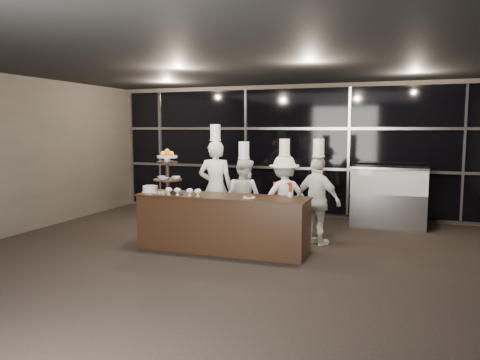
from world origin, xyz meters
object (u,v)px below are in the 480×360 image
(buffet_counter, at_px, (222,223))
(display_case, at_px, (389,194))
(chef_c, at_px, (284,196))
(layer_cake, at_px, (150,189))
(display_stand, at_px, (167,168))
(chef_a, at_px, (216,186))
(chef_d, at_px, (318,200))
(chef_b, at_px, (244,197))

(buffet_counter, relative_size, display_case, 1.91)
(chef_c, bearing_deg, buffet_counter, -120.30)
(buffet_counter, distance_m, display_case, 3.80)
(layer_cake, bearing_deg, buffet_counter, 2.19)
(display_stand, distance_m, display_case, 4.56)
(chef_a, height_order, chef_c, chef_a)
(display_case, distance_m, chef_a, 3.54)
(chef_d, bearing_deg, layer_cake, -160.60)
(display_case, height_order, chef_d, chef_d)
(display_case, bearing_deg, layer_cake, -142.38)
(display_case, xyz_separation_m, chef_d, (-1.08, -1.97, 0.10))
(layer_cake, relative_size, chef_b, 0.17)
(display_case, bearing_deg, chef_d, -118.85)
(chef_c, bearing_deg, chef_d, -25.85)
(buffet_counter, distance_m, layer_cake, 1.40)
(buffet_counter, xyz_separation_m, layer_cake, (-1.31, -0.05, 0.51))
(display_case, bearing_deg, chef_a, -149.96)
(buffet_counter, xyz_separation_m, chef_d, (1.40, 0.90, 0.32))
(layer_cake, xyz_separation_m, chef_b, (1.32, 1.06, -0.22))
(buffet_counter, bearing_deg, chef_d, 32.84)
(display_stand, relative_size, chef_c, 0.41)
(display_stand, bearing_deg, chef_a, 69.04)
(buffet_counter, bearing_deg, chef_b, 88.93)
(buffet_counter, height_order, chef_c, chef_c)
(chef_a, xyz_separation_m, chef_c, (1.30, 0.13, -0.14))
(chef_a, bearing_deg, chef_d, -5.67)
(buffet_counter, xyz_separation_m, chef_b, (0.02, 1.01, 0.29))
(display_case, distance_m, chef_b, 3.09)
(buffet_counter, relative_size, chef_a, 1.36)
(buffet_counter, xyz_separation_m, display_stand, (-1.00, -0.00, 0.87))
(layer_cake, bearing_deg, display_stand, 9.26)
(layer_cake, height_order, chef_a, chef_a)
(display_case, relative_size, chef_b, 0.84)
(chef_b, bearing_deg, chef_d, -4.41)
(display_stand, distance_m, chef_b, 1.55)
(display_case, relative_size, chef_a, 0.72)
(display_case, bearing_deg, buffet_counter, -130.86)
(chef_b, bearing_deg, layer_cake, -141.37)
(display_case, xyz_separation_m, chef_a, (-3.06, -1.77, 0.23))
(display_stand, bearing_deg, display_case, 39.49)
(chef_a, xyz_separation_m, chef_d, (1.98, -0.20, -0.13))
(display_case, relative_size, chef_c, 0.82)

